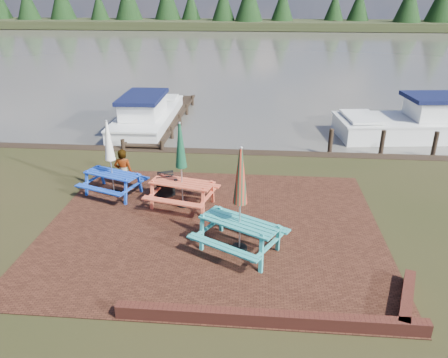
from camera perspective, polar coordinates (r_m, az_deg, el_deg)
ground at (r=11.07m, az=-2.11°, el=-9.00°), size 120.00×120.00×0.00m
paving at (r=11.91m, az=-1.53°, el=-6.37°), size 9.00×7.50×0.02m
brick_wall at (r=9.02m, az=10.20°, el=-16.99°), size 6.21×1.79×0.30m
water at (r=46.64m, az=3.59°, el=16.30°), size 120.00×60.00×0.02m
far_treeline at (r=75.30m, az=4.35°, el=21.59°), size 120.00×10.00×8.10m
picnic_table_teal at (r=10.50m, az=2.08°, el=-4.96°), size 2.54×2.45×2.70m
picnic_table_red at (r=12.74m, az=-5.53°, el=0.09°), size 2.18×2.03×2.56m
picnic_table_blue at (r=13.88m, az=-14.47°, el=1.19°), size 2.15×2.03×2.39m
chalkboard at (r=13.51m, az=-7.66°, el=-0.85°), size 0.53×0.65×0.80m
jetty at (r=21.85m, az=-7.74°, el=7.92°), size 1.76×9.08×1.00m
boat_jetty at (r=21.12m, az=-9.95°, el=7.98°), size 2.39×6.71×1.94m
boat_near at (r=21.57m, az=25.07°, el=6.54°), size 7.94×3.53×2.08m
person at (r=15.42m, az=-13.26°, el=3.75°), size 0.65×0.43×1.76m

